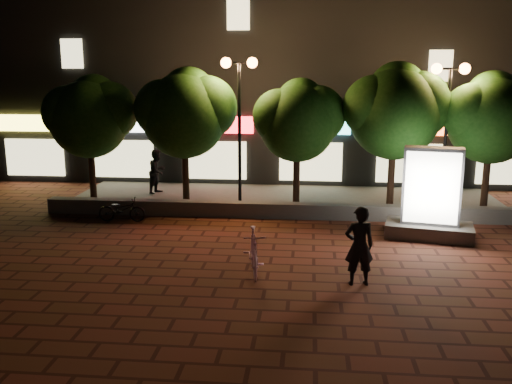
# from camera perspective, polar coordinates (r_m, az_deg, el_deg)

# --- Properties ---
(ground) EXTENTS (80.00, 80.00, 0.00)m
(ground) POSITION_cam_1_polar(r_m,az_deg,el_deg) (14.72, 1.62, -6.71)
(ground) COLOR #5D271D
(ground) RESTS_ON ground
(retaining_wall) EXTENTS (16.00, 0.45, 0.50)m
(retaining_wall) POSITION_cam_1_polar(r_m,az_deg,el_deg) (18.48, 2.49, -1.90)
(retaining_wall) COLOR #605E59
(retaining_wall) RESTS_ON ground
(sidewalk) EXTENTS (16.00, 5.00, 0.08)m
(sidewalk) POSITION_cam_1_polar(r_m,az_deg,el_deg) (20.95, 2.86, -0.76)
(sidewalk) COLOR #605E59
(sidewalk) RESTS_ON ground
(building_block) EXTENTS (28.00, 8.12, 11.30)m
(building_block) POSITION_cam_1_polar(r_m,az_deg,el_deg) (26.88, 3.65, 12.81)
(building_block) COLOR black
(building_block) RESTS_ON ground
(tree_far_left) EXTENTS (3.36, 2.80, 4.63)m
(tree_far_left) POSITION_cam_1_polar(r_m,az_deg,el_deg) (20.94, -16.73, 7.74)
(tree_far_left) COLOR #311D13
(tree_far_left) RESTS_ON sidewalk
(tree_left) EXTENTS (3.60, 3.00, 4.89)m
(tree_left) POSITION_cam_1_polar(r_m,az_deg,el_deg) (19.87, -7.26, 8.37)
(tree_left) COLOR #311D13
(tree_left) RESTS_ON sidewalk
(tree_mid) EXTENTS (3.24, 2.70, 4.50)m
(tree_mid) POSITION_cam_1_polar(r_m,az_deg,el_deg) (19.41, 4.45, 7.66)
(tree_mid) COLOR #311D13
(tree_mid) RESTS_ON sidewalk
(tree_right) EXTENTS (3.72, 3.10, 5.07)m
(tree_right) POSITION_cam_1_polar(r_m,az_deg,el_deg) (19.59, 14.28, 8.39)
(tree_right) COLOR #311D13
(tree_right) RESTS_ON sidewalk
(tree_far_right) EXTENTS (3.48, 2.90, 4.76)m
(tree_far_right) POSITION_cam_1_polar(r_m,az_deg,el_deg) (20.33, 23.26, 7.34)
(tree_far_right) COLOR #311D13
(tree_far_right) RESTS_ON sidewalk
(street_lamp_left) EXTENTS (1.26, 0.36, 5.18)m
(street_lamp_left) POSITION_cam_1_polar(r_m,az_deg,el_deg) (19.24, -1.74, 10.07)
(street_lamp_left) COLOR black
(street_lamp_left) RESTS_ON sidewalk
(street_lamp_right) EXTENTS (1.26, 0.36, 4.98)m
(street_lamp_right) POSITION_cam_1_polar(r_m,az_deg,el_deg) (19.63, 19.25, 9.05)
(street_lamp_right) COLOR black
(street_lamp_right) RESTS_ON sidewalk
(ad_kiosk) EXTENTS (2.67, 1.71, 2.68)m
(ad_kiosk) POSITION_cam_1_polar(r_m,az_deg,el_deg) (16.89, 17.60, -0.95)
(ad_kiosk) COLOR #605E59
(ad_kiosk) RESTS_ON ground
(scooter_pink) EXTENTS (0.80, 1.88, 1.10)m
(scooter_pink) POSITION_cam_1_polar(r_m,az_deg,el_deg) (13.41, -0.24, -6.18)
(scooter_pink) COLOR #D692BB
(scooter_pink) RESTS_ON ground
(rider) EXTENTS (0.74, 0.56, 1.85)m
(rider) POSITION_cam_1_polar(r_m,az_deg,el_deg) (12.82, 10.61, -5.50)
(rider) COLOR black
(rider) RESTS_ON ground
(scooter_parked) EXTENTS (1.55, 0.60, 0.80)m
(scooter_parked) POSITION_cam_1_polar(r_m,az_deg,el_deg) (18.46, -13.69, -1.78)
(scooter_parked) COLOR black
(scooter_parked) RESTS_ON ground
(pedestrian) EXTENTS (0.89, 1.01, 1.73)m
(pedestrian) POSITION_cam_1_polar(r_m,az_deg,el_deg) (22.01, -10.15, 2.12)
(pedestrian) COLOR black
(pedestrian) RESTS_ON sidewalk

